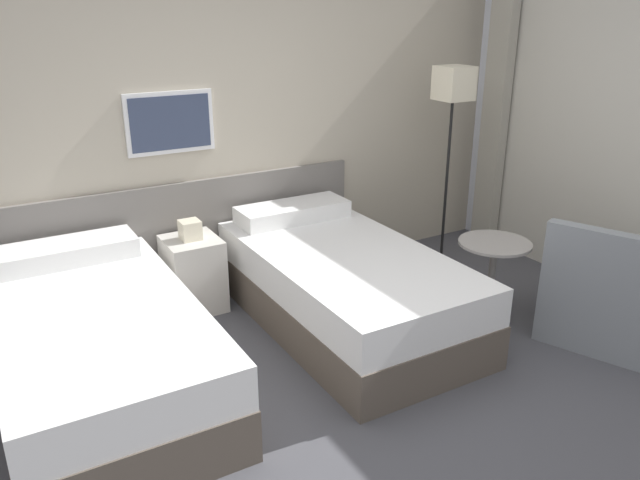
# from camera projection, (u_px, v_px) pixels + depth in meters

# --- Properties ---
(ground_plane) EXTENTS (16.00, 16.00, 0.00)m
(ground_plane) POSITION_uv_depth(u_px,v_px,m) (403.00, 410.00, 3.52)
(ground_plane) COLOR #47474C
(wall_headboard) EXTENTS (10.00, 0.10, 2.70)m
(wall_headboard) POSITION_uv_depth(u_px,v_px,m) (238.00, 123.00, 4.76)
(wall_headboard) COLOR #B7AD99
(wall_headboard) RESTS_ON ground_plane
(bed_near_door) EXTENTS (1.10, 2.04, 0.68)m
(bed_near_door) POSITION_uv_depth(u_px,v_px,m) (98.00, 348.00, 3.60)
(bed_near_door) COLOR brown
(bed_near_door) RESTS_ON ground_plane
(bed_near_window) EXTENTS (1.10, 2.04, 0.68)m
(bed_near_window) POSITION_uv_depth(u_px,v_px,m) (344.00, 286.00, 4.39)
(bed_near_window) COLOR brown
(bed_near_window) RESTS_ON ground_plane
(nightstand) EXTENTS (0.39, 0.42, 0.69)m
(nightstand) POSITION_uv_depth(u_px,v_px,m) (193.00, 272.00, 4.61)
(nightstand) COLOR beige
(nightstand) RESTS_ON ground_plane
(floor_lamp) EXTENTS (0.25, 0.25, 1.69)m
(floor_lamp) POSITION_uv_depth(u_px,v_px,m) (453.00, 99.00, 4.96)
(floor_lamp) COLOR black
(floor_lamp) RESTS_ON ground_plane
(side_table) EXTENTS (0.50, 0.50, 0.60)m
(side_table) POSITION_uv_depth(u_px,v_px,m) (493.00, 265.00, 4.40)
(side_table) COLOR gray
(side_table) RESTS_ON ground_plane
(armchair) EXTENTS (1.03, 1.05, 0.85)m
(armchair) POSITION_uv_depth(u_px,v_px,m) (615.00, 301.00, 4.19)
(armchair) COLOR gray
(armchair) RESTS_ON ground_plane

